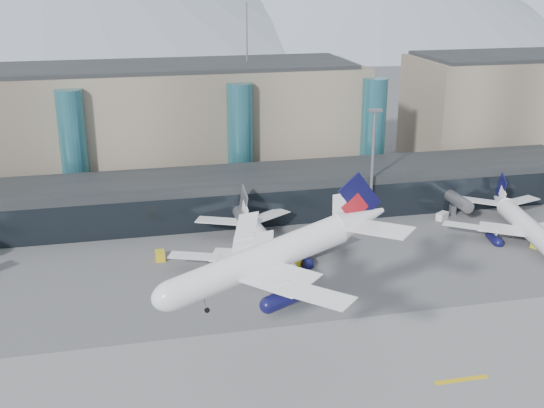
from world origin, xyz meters
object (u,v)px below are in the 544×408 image
at_px(veh_b, 160,256).
at_px(veh_e, 537,244).
at_px(jet_parked_mid, 262,237).
at_px(jet_parked_right, 521,216).
at_px(veh_h, 295,261).
at_px(veh_d, 442,216).
at_px(veh_c, 265,282).
at_px(lightmast_mid, 373,159).
at_px(hero_jet, 282,246).

relative_size(veh_b, veh_e, 1.11).
relative_size(jet_parked_mid, veh_e, 14.82).
height_order(jet_parked_mid, veh_b, jet_parked_mid).
xyz_separation_m(jet_parked_mid, veh_e, (56.43, -6.50, -4.02)).
height_order(veh_b, veh_e, veh_b).
height_order(jet_parked_right, veh_h, jet_parked_right).
xyz_separation_m(veh_d, veh_e, (11.73, -19.28, -0.11)).
relative_size(veh_c, veh_d, 1.13).
bearing_deg(veh_b, veh_h, -110.76).
relative_size(veh_b, veh_c, 0.86).
distance_m(jet_parked_mid, jet_parked_right, 56.71).
distance_m(lightmast_mid, veh_e, 38.47).
distance_m(jet_parked_right, veh_e, 7.89).
height_order(lightmast_mid, veh_h, lightmast_mid).
height_order(lightmast_mid, hero_jet, hero_jet).
bearing_deg(veh_d, veh_c, 173.33).
bearing_deg(lightmast_mid, veh_h, -137.82).
relative_size(hero_jet, veh_c, 10.29).
bearing_deg(jet_parked_mid, hero_jet, 166.99).
xyz_separation_m(veh_b, veh_d, (64.33, 8.53, 0.01)).
height_order(jet_parked_right, veh_c, jet_parked_right).
relative_size(hero_jet, jet_parked_right, 0.98).
distance_m(jet_parked_mid, veh_c, 12.99).
bearing_deg(veh_h, hero_jet, -149.97).
xyz_separation_m(veh_e, veh_h, (-51.07, 1.68, 0.40)).
bearing_deg(veh_c, hero_jet, -71.54).
height_order(lightmast_mid, jet_parked_mid, lightmast_mid).
relative_size(jet_parked_right, veh_b, 12.13).
height_order(hero_jet, veh_e, hero_jet).
bearing_deg(lightmast_mid, jet_parked_right, -28.88).
relative_size(jet_parked_mid, veh_b, 13.34).
distance_m(veh_c, veh_h, 10.56).
bearing_deg(veh_e, veh_d, 96.45).
bearing_deg(veh_h, veh_c, -178.05).
bearing_deg(hero_jet, veh_d, 37.14).
bearing_deg(veh_c, jet_parked_right, 38.19).
relative_size(lightmast_mid, veh_h, 6.17).
bearing_deg(hero_jet, veh_e, 19.33).
xyz_separation_m(jet_parked_mid, veh_h, (5.36, -4.83, -3.62)).
distance_m(lightmast_mid, jet_parked_mid, 34.09).
distance_m(veh_c, veh_e, 58.88).
distance_m(hero_jet, veh_e, 73.75).
bearing_deg(veh_e, jet_parked_right, 62.90).
bearing_deg(veh_c, veh_h, 70.45).
bearing_deg(veh_e, veh_b, 147.09).
distance_m(hero_jet, veh_d, 76.18).
height_order(jet_parked_mid, jet_parked_right, jet_parked_mid).
bearing_deg(jet_parked_mid, lightmast_mid, -65.22).
relative_size(lightmast_mid, veh_e, 9.73).
relative_size(lightmast_mid, jet_parked_mid, 0.66).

